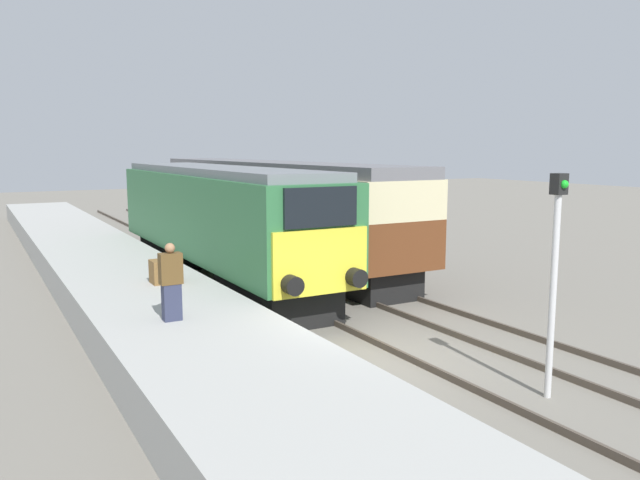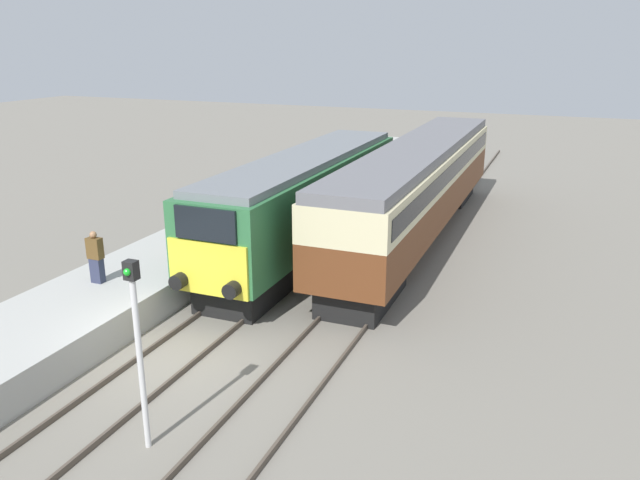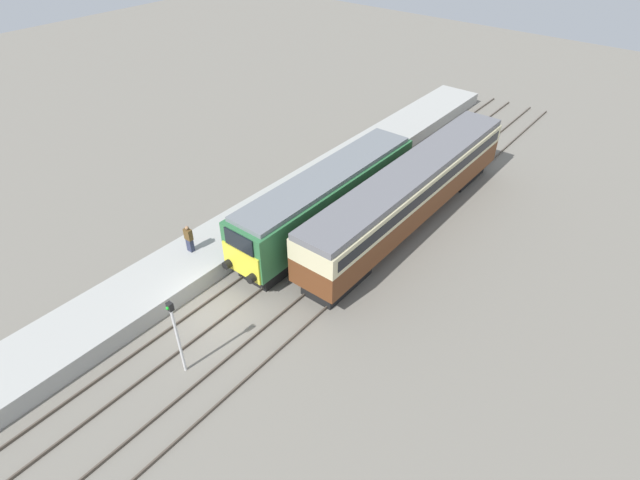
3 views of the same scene
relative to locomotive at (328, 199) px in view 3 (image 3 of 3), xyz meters
name	(u,v)px [view 3 (image 3 of 3)]	position (x,y,z in m)	size (l,w,h in m)	color
ground_plane	(213,313)	(0.00, -9.02, -2.12)	(120.00, 120.00, 0.00)	slate
platform_left	(275,210)	(-3.30, -1.02, -1.65)	(3.50, 50.00, 0.95)	#A8A8A3
rails_near_track	(282,261)	(0.00, -4.02, -2.05)	(1.51, 60.00, 0.14)	#4C4238
rails_far_track	(331,287)	(3.40, -4.02, -2.05)	(1.50, 60.00, 0.14)	#4C4238
locomotive	(328,199)	(0.00, 0.00, 0.00)	(2.70, 14.14, 3.80)	black
passenger_carriage	(411,189)	(3.40, 3.52, 0.23)	(2.75, 18.46, 3.87)	black
person_on_platform	(189,239)	(-3.61, -7.17, -0.40)	(0.44, 0.26, 1.57)	#2D334C
signal_post	(176,332)	(1.70, -12.03, 0.23)	(0.24, 0.28, 3.96)	silver
luggage_crate	(250,222)	(-2.75, -3.58, -0.87)	(0.70, 0.56, 0.60)	brown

